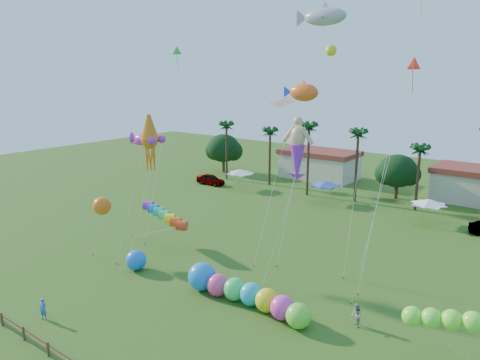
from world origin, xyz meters
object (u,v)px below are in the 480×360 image
Objects in this scene: spectator_b at (356,315)px; caterpillar_inflatable at (242,292)px; car_a at (211,179)px; blue_ball at (136,260)px; spectator_a at (43,309)px.

caterpillar_inflatable is at bearing -114.08° from spectator_b.
blue_ball is (16.47, -29.08, 0.11)m from car_a.
car_a is 44.73m from spectator_b.
caterpillar_inflatable is at bearing 23.87° from spectator_a.
spectator_b is (18.44, 12.99, 0.05)m from spectator_a.
blue_ball reaches higher than car_a.
spectator_b is (36.40, -25.98, 0.04)m from car_a.
spectator_a is at bearing -81.40° from blue_ball.
blue_ball is (-1.50, 9.90, 0.13)m from spectator_a.
caterpillar_inflatable is at bearing -136.96° from car_a.
car_a is 2.58× the size of blue_ball.
spectator_b reaches higher than spectator_a.
blue_ball is at bearing -152.14° from car_a.
spectator_a is 0.14× the size of caterpillar_inflatable.
caterpillar_inflatable is (10.04, 10.69, 0.17)m from spectator_a.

